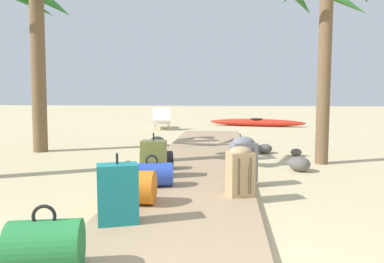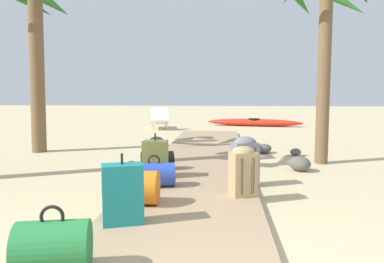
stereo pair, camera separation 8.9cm
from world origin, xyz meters
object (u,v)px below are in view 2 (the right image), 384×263
suitcase_teal (123,194)px  kayak (254,122)px  duffel_bag_green (53,247)px  duffel_bag_orange (132,187)px  duffel_bag_black (157,160)px  suitcase_olive (155,159)px  duffel_bag_blue (154,175)px  backpack_tan (243,170)px  backpack_grey (245,158)px  palm_tree_near_right (328,2)px  lounge_chair (160,120)px  palm_tree_far_left (33,16)px

suitcase_teal → kayak: suitcase_teal is taller
duffel_bag_green → duffel_bag_orange: same height
duffel_bag_black → suitcase_olive: bearing=-83.0°
duffel_bag_black → duffel_bag_blue: 1.11m
backpack_tan → backpack_grey: 0.78m
suitcase_teal → palm_tree_near_right: size_ratio=0.18×
duffel_bag_black → backpack_tan: backpack_tan is taller
duffel_bag_orange → suitcase_teal: 0.64m
backpack_grey → kayak: bearing=84.6°
duffel_bag_green → backpack_tan: 2.53m
duffel_bag_orange → kayak: 10.96m
suitcase_teal → suitcase_olive: (-0.04, 1.96, -0.01)m
duffel_bag_blue → lounge_chair: (-1.35, 8.53, 0.09)m
palm_tree_far_left → duffel_bag_orange: bearing=-52.3°
duffel_bag_blue → kayak: size_ratio=0.16×
duffel_bag_black → palm_tree_far_left: bearing=145.7°
suitcase_teal → backpack_grey: size_ratio=1.08×
duffel_bag_black → suitcase_olive: size_ratio=0.89×
backpack_grey → kayak: size_ratio=0.17×
duffel_bag_green → duffel_bag_black: size_ratio=0.96×
palm_tree_far_left → kayak: size_ratio=1.06×
backpack_tan → palm_tree_near_right: bearing=58.4°
duffel_bag_blue → palm_tree_far_left: palm_tree_far_left is taller
duffel_bag_green → duffel_bag_black: bearing=88.4°
backpack_grey → kayak: backpack_grey is taller
palm_tree_near_right → kayak: palm_tree_near_right is taller
duffel_bag_orange → kayak: size_ratio=0.16×
duffel_bag_orange → lounge_chair: 9.40m
suitcase_olive → kayak: bearing=76.9°
duffel_bag_black → palm_tree_far_left: 4.53m
duffel_bag_orange → backpack_grey: bearing=43.1°
duffel_bag_black → duffel_bag_orange: duffel_bag_orange is taller
duffel_bag_black → suitcase_olive: 0.58m
duffel_bag_orange → lounge_chair: size_ratio=0.35×
duffel_bag_black → backpack_grey: bearing=-26.1°
backpack_tan → palm_tree_near_right: palm_tree_near_right is taller
palm_tree_near_right → duffel_bag_orange: bearing=-132.9°
duffel_bag_orange → palm_tree_far_left: (-3.05, 3.94, 2.66)m
duffel_bag_green → backpack_grey: size_ratio=0.89×
suitcase_olive → palm_tree_far_left: bearing=139.7°
duffel_bag_green → lounge_chair: bearing=95.7°
suitcase_teal → suitcase_olive: 1.96m
duffel_bag_green → suitcase_olive: suitcase_olive is taller
duffel_bag_blue → kayak: bearing=78.1°
duffel_bag_green → palm_tree_near_right: bearing=57.6°
duffel_bag_green → duffel_bag_blue: duffel_bag_green is taller
duffel_bag_orange → palm_tree_near_right: palm_tree_near_right is taller
duffel_bag_green → kayak: (2.35, 12.39, -0.13)m
backpack_grey → lounge_chair: size_ratio=0.38×
duffel_bag_blue → palm_tree_far_left: size_ratio=0.15×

